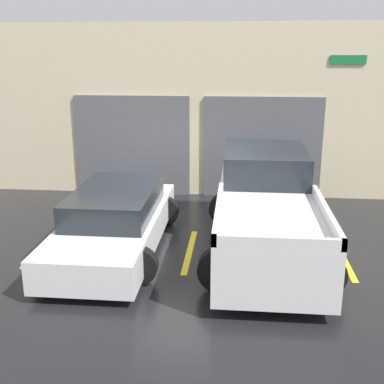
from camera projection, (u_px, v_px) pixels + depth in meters
name	position (u px, v px, depth m)	size (l,w,h in m)	color
ground_plane	(194.00, 233.00, 10.67)	(28.00, 28.00, 0.00)	black
shophouse_building	(205.00, 112.00, 13.17)	(13.23, 0.68, 4.61)	beige
pickup_truck	(266.00, 209.00, 9.58)	(2.44, 5.18, 1.85)	white
sedan_white	(115.00, 221.00, 9.70)	(2.22, 4.75, 1.23)	white
parking_stripe_far_left	(45.00, 245.00, 9.98)	(0.12, 2.20, 0.01)	gold
parking_stripe_left	(190.00, 251.00, 9.70)	(0.12, 2.20, 0.01)	gold
parking_stripe_centre	(343.00, 257.00, 9.42)	(0.12, 2.20, 0.01)	gold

